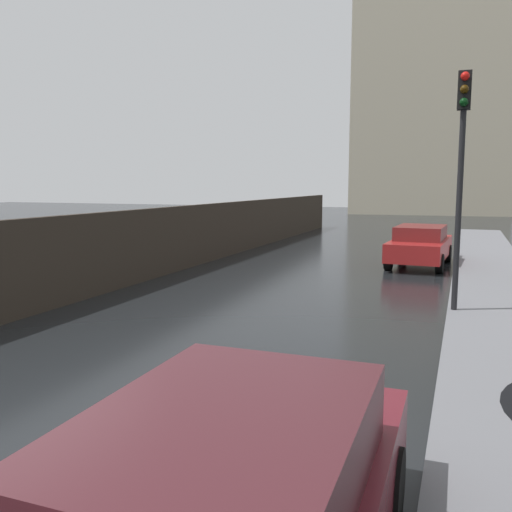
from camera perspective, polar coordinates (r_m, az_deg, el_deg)
The scene contains 3 objects.
car_red_mid_road at distance 19.25m, azimuth 16.79°, elevation 1.13°, with size 1.99×4.27×1.36m.
traffic_light at distance 12.00m, azimuth 20.72°, elevation 10.42°, with size 0.26×0.39×4.86m.
distant_tower at distance 54.81m, azimuth 17.84°, elevation 15.36°, with size 14.29×9.83×24.62m.
Camera 1 is at (4.25, -3.86, 2.78)m, focal length 38.23 mm.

